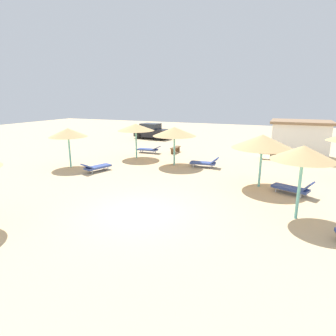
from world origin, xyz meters
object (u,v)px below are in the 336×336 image
object	(u,v)px
bench_1	(269,155)
parked_car	(152,131)
beach_cabana	(299,139)
lounger_1	(293,188)
parasol_2	(303,153)
parasol_3	(68,133)
bench_0	(175,149)
parasol_0	(136,127)
parasol_1	(262,141)
lounger_3	(96,167)
parasol_5	(174,132)
lounger_0	(149,149)
lounger_5	(205,163)

from	to	relation	value
bench_1	parked_car	xyz separation A→B (m)	(-13.06, 6.24, 0.48)
bench_1	beach_cabana	world-z (taller)	beach_cabana
parked_car	beach_cabana	size ratio (longest dim) A/B	0.96
lounger_1	beach_cabana	xyz separation A→B (m)	(0.40, 9.73, 1.12)
parasol_2	parasol_3	distance (m)	14.20
bench_0	parasol_0	bearing A→B (deg)	-122.73
bench_0	parasol_1	bearing A→B (deg)	-42.45
parasol_3	bench_0	bearing A→B (deg)	58.06
parked_car	parasol_2	bearing A→B (deg)	-49.17
parasol_1	lounger_3	size ratio (longest dim) A/B	1.53
parasol_5	lounger_0	distance (m)	5.18
lounger_0	parked_car	size ratio (longest dim) A/B	0.46
parasol_5	lounger_0	size ratio (longest dim) A/B	1.53
lounger_1	bench_1	bearing A→B (deg)	101.60
parked_car	lounger_1	bearing A→B (deg)	-43.94
parked_car	beach_cabana	world-z (taller)	beach_cabana
parasol_3	bench_0	world-z (taller)	parasol_3
lounger_3	parked_car	distance (m)	14.78
lounger_3	lounger_5	world-z (taller)	lounger_5
lounger_5	bench_1	world-z (taller)	lounger_5
parasol_3	bench_1	distance (m)	14.62
parasol_3	lounger_3	size ratio (longest dim) A/B	1.30
lounger_5	bench_1	distance (m)	5.77
parasol_1	parasol_5	world-z (taller)	parasol_1
parasol_2	parasol_5	world-z (taller)	parasol_2
lounger_3	beach_cabana	distance (m)	15.53
parasol_0	lounger_1	bearing A→B (deg)	-21.45
lounger_3	bench_0	world-z (taller)	lounger_3
parasol_1	parked_car	xyz separation A→B (m)	(-13.05, 13.51, -1.58)
lounger_0	parasol_5	bearing A→B (deg)	-41.64
lounger_1	lounger_5	size ratio (longest dim) A/B	1.01
lounger_0	beach_cabana	xyz separation A→B (m)	(11.53, 3.19, 1.14)
parasol_5	lounger_3	xyz separation A→B (m)	(-3.88, -3.62, -2.02)
parasol_2	lounger_0	size ratio (longest dim) A/B	1.48
parasol_1	lounger_3	bearing A→B (deg)	-174.74
parasol_2	parasol_3	world-z (taller)	parasol_2
parasol_2	bench_0	distance (m)	14.13
parasol_5	lounger_5	bearing A→B (deg)	5.78
parasol_3	lounger_0	xyz separation A→B (m)	(2.65, 6.48, -2.02)
lounger_0	lounger_5	distance (m)	6.42
parasol_5	lounger_5	distance (m)	2.95
parasol_2	lounger_0	bearing A→B (deg)	139.80
parasol_2	lounger_1	xyz separation A→B (m)	(-0.10, 2.95, -2.26)
parasol_0	beach_cabana	world-z (taller)	beach_cabana
lounger_0	bench_1	world-z (taller)	lounger_0
parasol_0	parked_car	distance (m)	10.51
parasol_0	parasol_1	size ratio (longest dim) A/B	0.91
lounger_3	parasol_5	bearing A→B (deg)	43.07
bench_0	beach_cabana	world-z (taller)	beach_cabana
parasol_0	parked_car	xyz separation A→B (m)	(-3.54, 9.78, -1.55)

